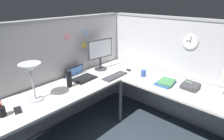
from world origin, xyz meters
The scene contains 19 objects.
ground_plane centered at (0.00, 0.00, 0.00)m, with size 6.80×6.80×0.00m, color #2D3842.
cubicle_wall_back centered at (-0.36, 0.87, 0.79)m, with size 2.57×0.12×1.58m.
cubicle_wall_right centered at (0.87, -0.27, 0.79)m, with size 0.12×2.37×1.58m.
desk centered at (-0.15, -0.05, 0.63)m, with size 2.35×2.15×0.73m.
monitor centered at (0.22, 0.64, 1.02)m, with size 0.46×0.20×0.50m.
laptop centered at (-0.22, 0.63, 0.75)m, with size 0.36×0.40×0.22m.
keyboard centered at (0.15, 0.26, 0.74)m, with size 0.43×0.14×0.02m, color #38383D.
computer_mouse centered at (0.47, 0.26, 0.75)m, with size 0.06×0.10×0.03m, color #232326.
desk_lamp_dome centered at (-0.97, 0.50, 1.09)m, with size 0.24×0.24×0.44m.
pen_cup centered at (-1.35, 0.45, 0.78)m, with size 0.08×0.08×0.18m.
cell_phone centered at (-1.21, 0.43, 0.73)m, with size 0.07×0.14×0.01m, color black.
thermos_flask centered at (-0.50, 0.49, 0.84)m, with size 0.07×0.07×0.22m, color black.
office_phone centered at (0.50, -0.72, 0.77)m, with size 0.20×0.21×0.11m.
book_stack centered at (0.43, -0.41, 0.75)m, with size 0.30×0.23×0.04m.
coffee_mug centered at (0.45, -0.04, 0.78)m, with size 0.08×0.08×0.10m, color #2D4C8C.
wall_clock centered at (0.82, -0.52, 1.27)m, with size 0.04×0.22×0.22m.
pinned_note_leftmost centered at (0.04, 0.82, 1.14)m, with size 0.09×0.00×0.09m, color #EAD84C.
pinned_note_middle centered at (0.08, 0.82, 1.32)m, with size 0.08×0.00×0.09m, color #99B7E5.
pinned_note_rightmost centered at (-0.25, 0.82, 1.32)m, with size 0.09×0.00×0.09m, color pink.
Camera 1 is at (-1.77, -1.41, 1.84)m, focal length 29.79 mm.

